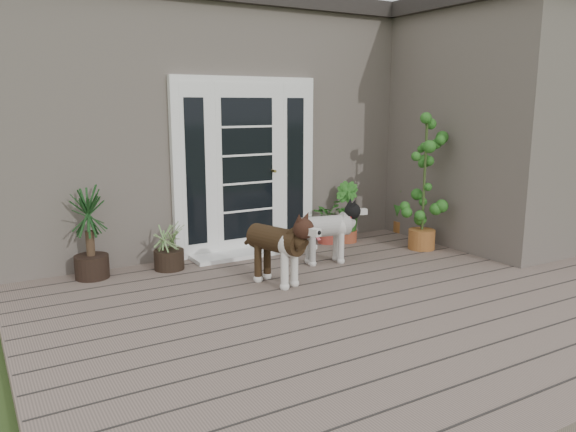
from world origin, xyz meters
TOP-DOWN VIEW (x-y plane):
  - deck at (0.00, 0.40)m, footprint 6.20×4.60m
  - house_main at (0.00, 4.65)m, footprint 7.40×4.00m
  - roof_main at (0.00, 4.65)m, footprint 7.60×4.20m
  - house_wing at (2.90, 1.50)m, footprint 1.60×2.40m
  - roof_wing at (2.90, 1.50)m, footprint 1.80×2.60m
  - door_unit at (-0.20, 2.60)m, footprint 1.90×0.14m
  - door_step at (-0.20, 2.40)m, footprint 1.60×0.40m
  - brindle_dog at (-0.55, 1.23)m, footprint 0.59×0.89m
  - white_dog at (0.32, 1.61)m, footprint 0.82×0.48m
  - spider_plant at (-1.33, 2.30)m, footprint 0.70×0.70m
  - yucca at (-2.14, 2.40)m, footprint 0.80×0.80m
  - herb_a at (0.89, 2.40)m, footprint 0.52×0.52m
  - herb_b at (1.15, 2.32)m, footprint 0.45×0.45m
  - herb_c at (2.23, 2.40)m, footprint 0.55×0.55m
  - sapling at (1.76, 1.53)m, footprint 0.68×0.68m
  - clog_left at (0.45, 2.38)m, footprint 0.16×0.29m
  - clog_right at (0.24, 2.36)m, footprint 0.15×0.29m

SIDE VIEW (x-z plane):
  - deck at x=0.00m, z-range 0.00..0.12m
  - door_step at x=-0.20m, z-range 0.12..0.17m
  - clog_right at x=0.24m, z-range 0.12..0.20m
  - clog_left at x=0.45m, z-range 0.12..0.20m
  - herb_a at x=0.89m, z-range 0.12..0.62m
  - herb_b at x=1.15m, z-range 0.12..0.71m
  - spider_plant at x=-1.33m, z-range 0.12..0.71m
  - herb_c at x=2.23m, z-range 0.12..0.73m
  - white_dog at x=0.32m, z-range 0.12..0.76m
  - brindle_dog at x=-0.55m, z-range 0.12..0.81m
  - yucca at x=-2.14m, z-range 0.12..1.10m
  - sapling at x=1.76m, z-range 0.12..1.91m
  - door_unit at x=-0.20m, z-range 0.12..2.27m
  - house_main at x=0.00m, z-range 0.00..3.10m
  - house_wing at x=2.90m, z-range 0.00..3.10m
  - roof_main at x=0.00m, z-range 3.10..3.30m
  - roof_wing at x=2.90m, z-range 3.10..3.30m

